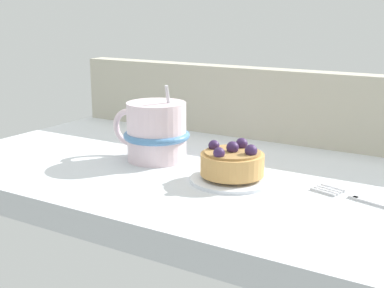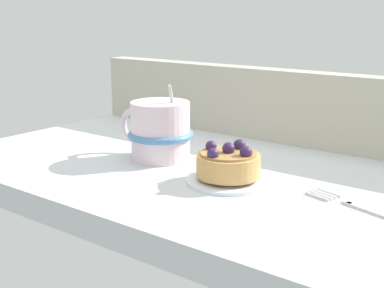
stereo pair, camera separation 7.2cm
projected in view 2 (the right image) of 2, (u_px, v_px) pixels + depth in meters
ground_plane at (214, 181)px, 74.28cm from camera, size 78.57×43.58×3.47cm
window_rail_back at (284, 106)px, 87.65cm from camera, size 76.99×3.81×11.95cm
dessert_plate at (228, 179)px, 68.00cm from camera, size 10.85×10.85×0.92cm
raspberry_tart at (228, 163)px, 67.46cm from camera, size 8.19×8.19×4.38cm
coffee_mug at (160, 131)px, 77.89cm from camera, size 12.88×9.73×11.20cm
dessert_fork at (365, 208)px, 58.55cm from camera, size 15.58×5.78×0.60cm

